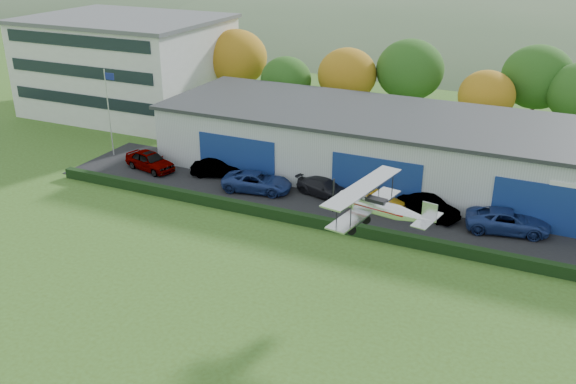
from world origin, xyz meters
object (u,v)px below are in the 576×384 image
at_px(hangar, 398,146).
at_px(car_0, 150,161).
at_px(flagpole, 109,105).
at_px(car_1, 217,168).
at_px(car_6, 508,221).
at_px(car_3, 324,188).
at_px(car_2, 257,182).
at_px(car_4, 375,199).
at_px(car_5, 429,207).
at_px(biplane, 377,206).
at_px(office_block, 128,65).

distance_m(hangar, car_0, 21.16).
height_order(flagpole, car_1, flagpole).
xyz_separation_m(car_1, car_6, (23.46, -0.41, 0.09)).
bearing_deg(car_3, flagpole, 105.00).
bearing_deg(car_2, flagpole, 73.60).
distance_m(car_4, car_5, 3.91).
bearing_deg(car_2, car_6, -96.86).
bearing_deg(biplane, car_4, 116.84).
bearing_deg(office_block, car_3, -24.97).
bearing_deg(car_5, office_block, 91.32).
bearing_deg(car_1, flagpole, 69.95).
bearing_deg(hangar, car_1, -154.46).
relative_size(car_4, car_5, 1.01).
distance_m(hangar, car_2, 12.18).
relative_size(car_2, car_4, 1.20).
xyz_separation_m(car_2, car_4, (9.54, 0.68, 0.02)).
height_order(car_1, car_6, car_6).
height_order(car_3, car_4, car_4).
height_order(car_0, car_4, car_0).
relative_size(car_2, car_6, 0.97).
distance_m(car_1, car_6, 23.46).
bearing_deg(biplane, flagpole, 166.53).
bearing_deg(car_6, hangar, 43.95).
bearing_deg(car_6, car_1, 78.13).
relative_size(office_block, car_5, 4.52).
relative_size(flagpole, car_1, 1.88).
distance_m(hangar, car_3, 7.85).
bearing_deg(car_3, car_5, -75.47).
height_order(car_5, car_6, car_6).
distance_m(car_5, biplane, 12.53).
xyz_separation_m(car_3, car_5, (8.23, -0.28, 0.07)).
bearing_deg(car_5, car_1, 110.77).
height_order(car_1, car_3, car_1).
height_order(car_1, car_4, car_4).
bearing_deg(hangar, car_5, -57.69).
relative_size(hangar, car_3, 8.60).
bearing_deg(car_1, car_3, -107.30).
distance_m(office_block, car_2, 28.46).
xyz_separation_m(car_2, car_5, (13.43, 1.06, -0.02)).
xyz_separation_m(hangar, office_block, (-33.00, 7.02, 2.56)).
xyz_separation_m(car_0, car_6, (29.49, 0.67, -0.04)).
height_order(hangar, car_2, hangar).
relative_size(hangar, car_6, 7.17).
height_order(office_block, car_0, office_block).
height_order(office_block, biplane, office_block).
bearing_deg(car_5, car_6, -69.78).
bearing_deg(car_0, car_2, -77.34).
bearing_deg(hangar, car_2, -139.33).
relative_size(office_block, flagpole, 2.57).
relative_size(hangar, car_5, 8.91).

